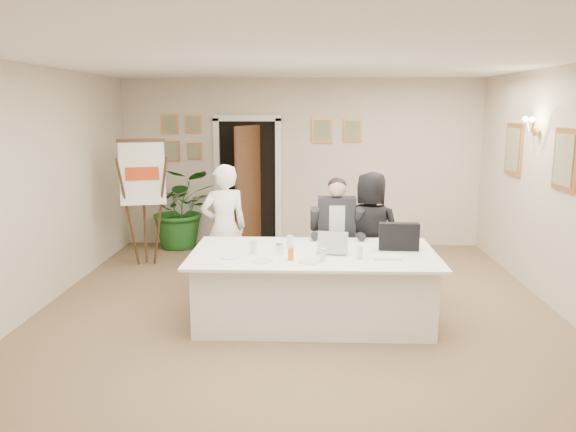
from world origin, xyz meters
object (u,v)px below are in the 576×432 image
at_px(laptop_bag, 399,237).
at_px(steel_jug, 279,249).
at_px(conference_table, 313,286).
at_px(standing_woman, 370,234).
at_px(flip_chart, 144,209).
at_px(seated_man, 336,236).
at_px(laptop, 332,240).
at_px(paper_stack, 387,257).
at_px(potted_palm, 181,208).
at_px(standing_man, 224,228).
at_px(oj_glass, 291,254).

bearing_deg(laptop_bag, steel_jug, -167.81).
relative_size(conference_table, standing_woman, 1.71).
relative_size(flip_chart, steel_jug, 16.75).
height_order(conference_table, flip_chart, flip_chart).
height_order(seated_man, laptop, seated_man).
distance_m(laptop, steel_jug, 0.58).
bearing_deg(paper_stack, standing_woman, 92.67).
distance_m(standing_woman, laptop, 1.08).
bearing_deg(laptop_bag, paper_stack, -113.04).
height_order(laptop_bag, paper_stack, laptop_bag).
xyz_separation_m(flip_chart, paper_stack, (3.24, -2.33, -0.06)).
distance_m(seated_man, paper_stack, 1.27).
xyz_separation_m(conference_table, potted_palm, (-2.18, 3.23, 0.28)).
xyz_separation_m(laptop_bag, steel_jug, (-1.31, -0.22, -0.10)).
bearing_deg(steel_jug, standing_man, 124.10).
xyz_separation_m(standing_man, potted_palm, (-1.06, 2.20, -0.14)).
relative_size(standing_man, laptop_bag, 3.75).
bearing_deg(potted_palm, seated_man, -42.62).
height_order(flip_chart, laptop_bag, flip_chart).
distance_m(flip_chart, standing_woman, 3.40).
bearing_deg(laptop, seated_man, 92.60).
bearing_deg(flip_chart, potted_palm, 75.64).
height_order(seated_man, potted_palm, seated_man).
relative_size(flip_chart, paper_stack, 6.46).
distance_m(flip_chart, paper_stack, 3.99).
xyz_separation_m(conference_table, flip_chart, (-2.47, 2.10, 0.46)).
bearing_deg(steel_jug, standing_woman, 43.28).
height_order(conference_table, laptop_bag, laptop_bag).
bearing_deg(laptop, oj_glass, -134.46).
relative_size(laptop_bag, paper_stack, 1.52).
xyz_separation_m(standing_woman, oj_glass, (-0.95, -1.27, 0.06)).
distance_m(flip_chart, potted_palm, 1.18).
bearing_deg(potted_palm, oj_glass, -61.40).
bearing_deg(seated_man, standing_woman, -3.21).
bearing_deg(oj_glass, seated_man, 67.46).
distance_m(standing_woman, oj_glass, 1.59).
bearing_deg(laptop_bag, conference_table, -169.71).
xyz_separation_m(flip_chart, standing_woman, (3.19, -1.17, -0.08)).
height_order(seated_man, oj_glass, seated_man).
distance_m(standing_man, paper_stack, 2.27).
bearing_deg(conference_table, potted_palm, 124.07).
xyz_separation_m(laptop_bag, paper_stack, (-0.17, -0.35, -0.14)).
relative_size(laptop, paper_stack, 1.22).
bearing_deg(laptop, paper_stack, -12.66).
distance_m(standing_man, steel_jug, 1.35).
relative_size(standing_man, potted_palm, 1.21).
bearing_deg(flip_chart, laptop, -38.29).
xyz_separation_m(standing_man, paper_stack, (1.90, -1.25, -0.03)).
relative_size(conference_table, standing_man, 1.63).
distance_m(paper_stack, oj_glass, 1.01).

